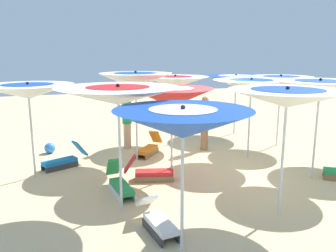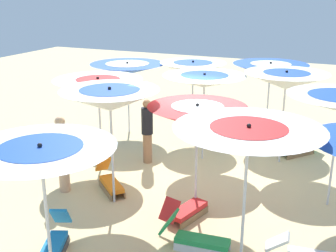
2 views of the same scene
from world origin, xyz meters
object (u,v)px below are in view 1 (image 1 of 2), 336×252
object	(u,v)px
beach_umbrella_9	(136,81)
lounger_4	(150,172)
beach_umbrella_10	(175,82)
beachgoer_0	(205,122)
beach_umbrella_5	(172,97)
beach_umbrella_0	(183,123)
beachgoer_1	(127,120)
beach_umbrella_8	(28,91)
lounger_2	(158,221)
beach_ball	(50,148)
beach_umbrella_11	(236,80)
beach_umbrella_7	(281,83)
lounger_1	(149,148)
beach_umbrella_6	(251,85)
beach_umbrella_2	(320,89)
lounger_5	(120,184)
beach_umbrella_4	(118,96)
beach_umbrella_1	(287,98)
lounger_0	(63,160)

from	to	relation	value
beach_umbrella_9	lounger_4	size ratio (longest dim) A/B	2.06
beach_umbrella_10	beachgoer_0	distance (m)	1.70
beach_umbrella_5	beach_umbrella_0	bearing A→B (deg)	-16.90
beach_umbrella_0	beachgoer_1	xyz separation A→B (m)	(-6.15, 0.51, -1.13)
beach_umbrella_8	lounger_2	distance (m)	4.56
beach_umbrella_9	beach_ball	xyz separation A→B (m)	(-1.52, -2.38, -2.12)
beach_umbrella_10	beach_umbrella_11	bearing A→B (deg)	103.38
beach_umbrella_5	beach_umbrella_7	size ratio (longest dim) A/B	0.97
lounger_1	lounger_2	size ratio (longest dim) A/B	0.93
lounger_1	beachgoer_1	xyz separation A→B (m)	(-0.92, -0.45, 0.72)
beach_umbrella_8	beachgoer_1	world-z (taller)	beach_umbrella_8
beach_umbrella_10	beachgoer_1	distance (m)	2.04
beach_umbrella_6	beach_umbrella_9	world-z (taller)	beach_umbrella_9
beach_umbrella_8	beachgoer_0	bearing A→B (deg)	99.59
lounger_1	beach_umbrella_2	bearing A→B (deg)	86.16
beach_umbrella_6	lounger_1	distance (m)	3.52
lounger_4	lounger_2	bearing A→B (deg)	-87.51
lounger_1	lounger_5	xyz separation A→B (m)	(2.61, -1.39, -0.00)
beach_umbrella_6	beach_ball	bearing A→B (deg)	-114.09
beach_umbrella_7	beach_umbrella_8	bearing A→B (deg)	-85.83
beach_umbrella_2	lounger_4	world-z (taller)	beach_umbrella_2
beach_umbrella_4	lounger_1	world-z (taller)	beach_umbrella_4
beach_umbrella_1	beach_umbrella_9	bearing A→B (deg)	-157.84
beach_umbrella_11	beachgoer_0	distance (m)	2.86
beach_umbrella_0	beach_umbrella_5	bearing A→B (deg)	163.10
beachgoer_1	lounger_5	bearing A→B (deg)	172.22
beach_umbrella_6	beach_umbrella_8	world-z (taller)	beach_umbrella_8
beach_umbrella_7	lounger_2	bearing A→B (deg)	-53.00
beach_umbrella_5	lounger_4	world-z (taller)	beach_umbrella_5
beachgoer_0	beach_ball	xyz separation A→B (m)	(-1.20, -4.66, -0.73)
beach_umbrella_2	beach_umbrella_11	distance (m)	4.89
lounger_2	lounger_5	xyz separation A→B (m)	(-1.84, -0.29, 0.01)
lounger_4	beach_umbrella_5	bearing A→B (deg)	13.91
beachgoer_1	beach_umbrella_0	bearing A→B (deg)	-177.60
beach_umbrella_1	beachgoer_0	world-z (taller)	beach_umbrella_1
beach_umbrella_2	beachgoer_1	world-z (taller)	beach_umbrella_2
lounger_4	beach_umbrella_10	bearing A→B (deg)	75.54
beach_umbrella_11	lounger_4	distance (m)	6.00
beach_umbrella_5	beach_umbrella_7	world-z (taller)	beach_umbrella_7
lounger_2	beachgoer_1	bearing A→B (deg)	166.39
beach_umbrella_0	lounger_2	world-z (taller)	beach_umbrella_0
beach_umbrella_1	beach_umbrella_11	bearing A→B (deg)	157.55
beach_umbrella_8	lounger_4	bearing A→B (deg)	66.56
lounger_2	beach_umbrella_9	bearing A→B (deg)	164.30
lounger_0	lounger_4	bearing A→B (deg)	116.73
beach_umbrella_5	beach_umbrella_11	distance (m)	5.32
beach_umbrella_5	lounger_0	world-z (taller)	beach_umbrella_5
beach_umbrella_1	lounger_1	world-z (taller)	beach_umbrella_1
beach_umbrella_5	beachgoer_1	bearing A→B (deg)	-171.50
lounger_0	lounger_2	bearing A→B (deg)	86.17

